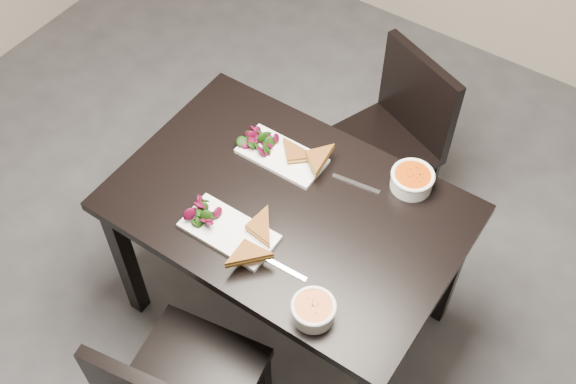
{
  "coord_description": "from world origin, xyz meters",
  "views": [
    {
      "loc": [
        0.58,
        -0.72,
        2.68
      ],
      "look_at": [
        -0.22,
        0.48,
        0.82
      ],
      "focal_mm": 43.47,
      "sensor_mm": 36.0,
      "label": 1
    }
  ],
  "objects_px": {
    "table": "(288,221)",
    "soup_bowl_far": "(412,179)",
    "soup_bowl_near": "(313,310)",
    "plate_far": "(282,156)",
    "plate_near": "(229,231)",
    "chair_far": "(392,134)"
  },
  "relations": [
    {
      "from": "table",
      "to": "soup_bowl_near",
      "type": "relative_size",
      "value": 8.53
    },
    {
      "from": "soup_bowl_near",
      "to": "soup_bowl_far",
      "type": "height_order",
      "value": "soup_bowl_far"
    },
    {
      "from": "table",
      "to": "chair_far",
      "type": "distance_m",
      "value": 0.75
    },
    {
      "from": "plate_near",
      "to": "soup_bowl_near",
      "type": "xyz_separation_m",
      "value": [
        0.4,
        -0.1,
        0.03
      ]
    },
    {
      "from": "plate_near",
      "to": "table",
      "type": "bearing_deg",
      "value": 65.23
    },
    {
      "from": "table",
      "to": "plate_far",
      "type": "distance_m",
      "value": 0.24
    },
    {
      "from": "plate_far",
      "to": "chair_far",
      "type": "bearing_deg",
      "value": 71.53
    },
    {
      "from": "plate_near",
      "to": "soup_bowl_near",
      "type": "relative_size",
      "value": 2.29
    },
    {
      "from": "chair_far",
      "to": "plate_near",
      "type": "distance_m",
      "value": 0.98
    },
    {
      "from": "plate_near",
      "to": "soup_bowl_far",
      "type": "bearing_deg",
      "value": 51.69
    },
    {
      "from": "plate_near",
      "to": "soup_bowl_far",
      "type": "distance_m",
      "value": 0.66
    },
    {
      "from": "chair_far",
      "to": "soup_bowl_far",
      "type": "height_order",
      "value": "chair_far"
    },
    {
      "from": "table",
      "to": "soup_bowl_far",
      "type": "bearing_deg",
      "value": 44.68
    },
    {
      "from": "soup_bowl_near",
      "to": "plate_far",
      "type": "bearing_deg",
      "value": 132.95
    },
    {
      "from": "plate_near",
      "to": "plate_far",
      "type": "bearing_deg",
      "value": 96.48
    },
    {
      "from": "soup_bowl_far",
      "to": "chair_far",
      "type": "bearing_deg",
      "value": 122.59
    },
    {
      "from": "soup_bowl_near",
      "to": "soup_bowl_far",
      "type": "relative_size",
      "value": 0.91
    },
    {
      "from": "soup_bowl_far",
      "to": "table",
      "type": "bearing_deg",
      "value": -135.32
    },
    {
      "from": "chair_far",
      "to": "soup_bowl_near",
      "type": "distance_m",
      "value": 1.11
    },
    {
      "from": "chair_far",
      "to": "plate_near",
      "type": "relative_size",
      "value": 2.64
    },
    {
      "from": "chair_far",
      "to": "soup_bowl_near",
      "type": "xyz_separation_m",
      "value": [
        0.26,
        -1.04,
        0.3
      ]
    },
    {
      "from": "plate_near",
      "to": "soup_bowl_near",
      "type": "distance_m",
      "value": 0.41
    }
  ]
}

